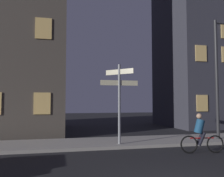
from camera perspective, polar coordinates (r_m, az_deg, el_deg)
The scene contains 5 objects.
sidewalk_kerb at distance 11.78m, azimuth 1.99°, elevation -13.18°, with size 40.00×2.77×0.14m, color #9E9991.
signpost at distance 10.72m, azimuth 1.84°, elevation -1.82°, with size 1.80×1.07×3.70m.
street_lamp at distance 13.63m, azimuth 25.09°, elevation 4.44°, with size 1.41×0.28×6.36m.
cyclist at distance 10.18m, azimuth 21.18°, elevation -10.64°, with size 1.81×0.38×1.61m.
building_right_block at distance 23.13m, azimuth 23.41°, elevation 9.17°, with size 8.81×6.73×14.00m.
Camera 1 is at (-2.87, -4.32, 2.06)m, focal length 36.81 mm.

